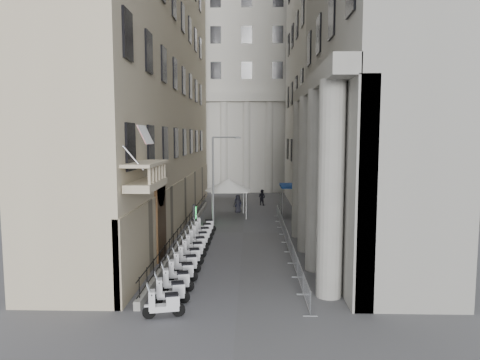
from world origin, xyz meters
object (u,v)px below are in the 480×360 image
object	(u,v)px
pedestrian_a	(238,204)
scooter_0	(165,317)
security_tent	(230,185)
pedestrian_b	(262,197)
street_lamp	(216,174)
info_kiosk	(194,215)

from	to	relation	value
pedestrian_a	scooter_0	bearing A→B (deg)	100.80
scooter_0	security_tent	size ratio (longest dim) A/B	0.34
security_tent	pedestrian_b	xyz separation A→B (m)	(3.14, 6.73, -2.10)
scooter_0	street_lamp	size ratio (longest dim) A/B	0.20
street_lamp	pedestrian_b	bearing A→B (deg)	51.23
street_lamp	pedestrian_a	size ratio (longest dim) A/B	4.34
street_lamp	security_tent	bearing A→B (deg)	59.77
security_tent	pedestrian_a	bearing A→B (deg)	75.16
pedestrian_b	security_tent	bearing A→B (deg)	99.09
security_tent	street_lamp	xyz separation A→B (m)	(-0.91, -4.68, 1.45)
scooter_0	street_lamp	xyz separation A→B (m)	(0.73, 17.78, 4.41)
scooter_0	pedestrian_b	size ratio (longest dim) A/B	0.87
security_tent	street_lamp	world-z (taller)	street_lamp
info_kiosk	pedestrian_b	size ratio (longest dim) A/B	1.00
scooter_0	pedestrian_a	xyz separation A→B (m)	(2.27, 24.83, 0.86)
scooter_0	pedestrian_b	world-z (taller)	pedestrian_b
pedestrian_a	pedestrian_b	size ratio (longest dim) A/B	1.00
street_lamp	pedestrian_a	bearing A→B (deg)	58.46
info_kiosk	pedestrian_a	size ratio (longest dim) A/B	1.00
scooter_0	security_tent	distance (m)	22.72
security_tent	pedestrian_a	xyz separation A→B (m)	(0.63, 2.36, -2.10)
security_tent	pedestrian_b	bearing A→B (deg)	65.01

